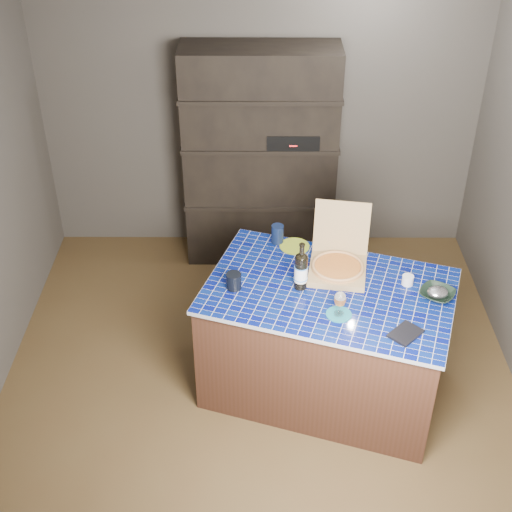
{
  "coord_description": "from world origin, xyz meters",
  "views": [
    {
      "loc": [
        -0.01,
        -3.56,
        3.51
      ],
      "look_at": [
        -0.03,
        0.0,
        1.02
      ],
      "focal_mm": 50.0,
      "sensor_mm": 36.0,
      "label": 1
    }
  ],
  "objects_px": {
    "mead_bottle": "(301,270)",
    "wine_glass": "(340,299)",
    "dvd_case": "(406,333)",
    "kitchen_island": "(326,340)",
    "bowl": "(437,294)",
    "pizza_box": "(338,264)"
  },
  "relations": [
    {
      "from": "pizza_box",
      "to": "mead_bottle",
      "type": "xyz_separation_m",
      "value": [
        -0.24,
        -0.17,
        0.07
      ]
    },
    {
      "from": "mead_bottle",
      "to": "bowl",
      "type": "relative_size",
      "value": 1.58
    },
    {
      "from": "dvd_case",
      "to": "pizza_box",
      "type": "bearing_deg",
      "value": 163.17
    },
    {
      "from": "kitchen_island",
      "to": "mead_bottle",
      "type": "bearing_deg",
      "value": -169.31
    },
    {
      "from": "dvd_case",
      "to": "bowl",
      "type": "xyz_separation_m",
      "value": [
        0.25,
        0.34,
        0.02
      ]
    },
    {
      "from": "pizza_box",
      "to": "mead_bottle",
      "type": "distance_m",
      "value": 0.3
    },
    {
      "from": "dvd_case",
      "to": "kitchen_island",
      "type": "bearing_deg",
      "value": 178.03
    },
    {
      "from": "wine_glass",
      "to": "dvd_case",
      "type": "relative_size",
      "value": 0.85
    },
    {
      "from": "wine_glass",
      "to": "kitchen_island",
      "type": "bearing_deg",
      "value": 98.02
    },
    {
      "from": "kitchen_island",
      "to": "mead_bottle",
      "type": "distance_m",
      "value": 0.57
    },
    {
      "from": "wine_glass",
      "to": "dvd_case",
      "type": "bearing_deg",
      "value": -25.55
    },
    {
      "from": "pizza_box",
      "to": "bowl",
      "type": "bearing_deg",
      "value": -15.68
    },
    {
      "from": "wine_glass",
      "to": "bowl",
      "type": "height_order",
      "value": "wine_glass"
    },
    {
      "from": "pizza_box",
      "to": "kitchen_island",
      "type": "bearing_deg",
      "value": -99.93
    },
    {
      "from": "kitchen_island",
      "to": "dvd_case",
      "type": "height_order",
      "value": "dvd_case"
    },
    {
      "from": "wine_glass",
      "to": "dvd_case",
      "type": "xyz_separation_m",
      "value": [
        0.36,
        -0.17,
        -0.11
      ]
    },
    {
      "from": "mead_bottle",
      "to": "bowl",
      "type": "height_order",
      "value": "mead_bottle"
    },
    {
      "from": "mead_bottle",
      "to": "dvd_case",
      "type": "bearing_deg",
      "value": -37.41
    },
    {
      "from": "pizza_box",
      "to": "bowl",
      "type": "relative_size",
      "value": 2.37
    },
    {
      "from": "mead_bottle",
      "to": "wine_glass",
      "type": "relative_size",
      "value": 2.01
    },
    {
      "from": "mead_bottle",
      "to": "dvd_case",
      "type": "distance_m",
      "value": 0.74
    },
    {
      "from": "mead_bottle",
      "to": "wine_glass",
      "type": "height_order",
      "value": "mead_bottle"
    }
  ]
}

